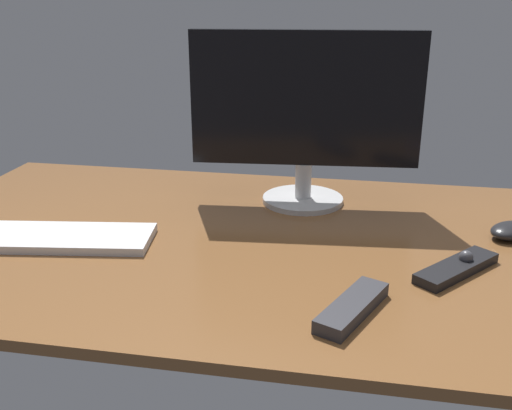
% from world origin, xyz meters
% --- Properties ---
extents(desk, '(1.40, 0.84, 0.02)m').
position_xyz_m(desk, '(0.00, 0.00, 0.01)').
color(desk, brown).
rests_on(desk, ground).
extents(monitor, '(0.51, 0.19, 0.39)m').
position_xyz_m(monitor, '(0.11, 0.23, 0.23)').
color(monitor, silver).
rests_on(monitor, desk).
extents(keyboard, '(0.44, 0.19, 0.02)m').
position_xyz_m(keyboard, '(-0.37, -0.09, 0.03)').
color(keyboard, silver).
rests_on(keyboard, desk).
extents(computer_mouse, '(0.12, 0.12, 0.03)m').
position_xyz_m(computer_mouse, '(0.55, 0.10, 0.04)').
color(computer_mouse, black).
rests_on(computer_mouse, desk).
extents(media_remote, '(0.16, 0.18, 0.03)m').
position_xyz_m(media_remote, '(0.42, -0.08, 0.03)').
color(media_remote, black).
rests_on(media_remote, desk).
extents(tv_remote, '(0.11, 0.17, 0.02)m').
position_xyz_m(tv_remote, '(0.24, -0.26, 0.03)').
color(tv_remote, '#2D2D33').
rests_on(tv_remote, desk).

